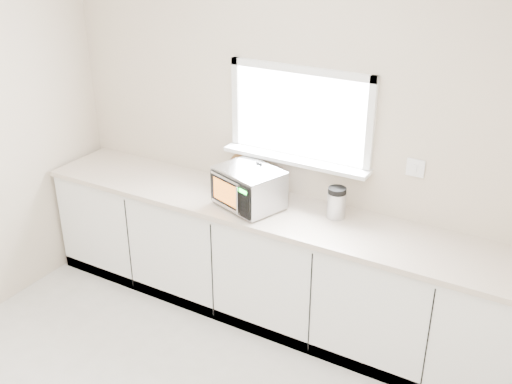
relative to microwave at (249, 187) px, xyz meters
The scene contains 7 objects.
back_wall 0.51m from the microwave, 58.36° to the left, with size 4.00×0.17×2.70m.
cabinets 0.67m from the microwave, 16.10° to the left, with size 3.92×0.60×0.88m, color white.
countertop 0.29m from the microwave, 13.69° to the left, with size 3.92×0.64×0.04m, color beige.
microwave is the anchor object (origin of this frame).
knife_block 0.16m from the microwave, 79.43° to the left, with size 0.16×0.23×0.31m.
cutting_board 0.38m from the microwave, 126.07° to the left, with size 0.27×0.27×0.02m, color olive.
coffee_grinder 0.63m from the microwave, 15.01° to the left, with size 0.15×0.15×0.23m.
Camera 1 is at (1.75, -1.68, 2.86)m, focal length 42.00 mm.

